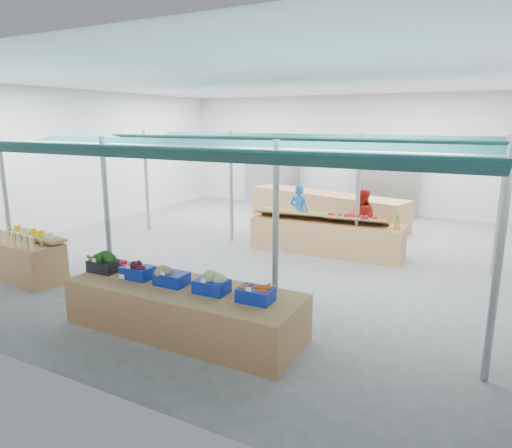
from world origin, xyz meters
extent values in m
plane|color=#5F5F61|center=(0.00, 0.00, 0.00)|extent=(13.00, 13.00, 0.00)
plane|color=silver|center=(0.00, 0.00, 4.20)|extent=(13.00, 13.00, 0.00)
plane|color=silver|center=(0.00, 6.50, 2.10)|extent=(12.00, 0.00, 12.00)
plane|color=silver|center=(-6.00, 0.00, 2.10)|extent=(0.00, 13.00, 13.00)
cylinder|color=gray|center=(-4.00, -4.00, 1.50)|extent=(0.10, 0.10, 3.00)
cylinder|color=gray|center=(-4.00, 0.50, 1.50)|extent=(0.10, 0.10, 3.00)
cylinder|color=gray|center=(-1.00, -4.00, 1.50)|extent=(0.10, 0.10, 3.00)
cylinder|color=gray|center=(-1.00, 0.50, 1.50)|extent=(0.10, 0.10, 3.00)
cylinder|color=gray|center=(2.50, -4.00, 1.50)|extent=(0.10, 0.10, 3.00)
cylinder|color=gray|center=(2.50, 0.50, 1.50)|extent=(0.10, 0.10, 3.00)
cylinder|color=gray|center=(5.50, -4.00, 1.50)|extent=(0.10, 0.10, 3.00)
cylinder|color=gray|center=(5.50, 0.50, 1.50)|extent=(0.10, 0.10, 3.00)
cylinder|color=gray|center=(0.75, -4.00, 2.85)|extent=(10.00, 0.06, 0.06)
cylinder|color=gray|center=(0.75, 0.50, 2.85)|extent=(10.00, 0.06, 0.06)
cube|color=#0B2D30|center=(0.75, -4.65, 2.78)|extent=(9.50, 1.28, 0.30)
cube|color=#0B2D30|center=(0.75, -3.35, 2.78)|extent=(9.50, 1.28, 0.30)
cube|color=#0B2D30|center=(0.75, -0.15, 2.78)|extent=(9.50, 1.28, 0.30)
cube|color=#0B2D30|center=(0.75, 1.15, 2.78)|extent=(9.50, 1.28, 0.30)
cube|color=#B23F33|center=(-2.50, 6.00, 1.00)|extent=(2.00, 0.50, 2.00)
cube|color=#B23F33|center=(2.00, 6.00, 1.00)|extent=(2.00, 0.50, 2.00)
cube|color=#956641|center=(-3.21, -4.23, 0.40)|extent=(1.90, 1.01, 0.81)
cube|color=#997247|center=(-3.18, -3.98, 0.88)|extent=(1.84, 0.55, 0.06)
cube|color=#956641|center=(1.23, -4.68, 0.37)|extent=(3.84, 1.33, 0.74)
cube|color=#956641|center=(1.70, 0.61, 0.41)|extent=(3.84, 1.05, 0.82)
cube|color=#956641|center=(0.50, 3.91, 0.50)|extent=(5.61, 2.53, 0.99)
cube|color=#0D2493|center=(2.51, -4.50, 0.29)|extent=(0.57, 0.49, 0.58)
imported|color=blue|center=(0.50, 1.71, 0.76)|extent=(0.57, 0.39, 1.53)
imported|color=#AD1E15|center=(2.30, 1.71, 0.76)|extent=(0.76, 0.60, 1.53)
cube|color=black|center=(-0.41, -4.70, 0.84)|extent=(0.51, 0.36, 0.20)
cube|color=white|center=(-0.41, -4.92, 1.00)|extent=(0.08, 0.01, 0.06)
cube|color=#0D2493|center=(0.33, -4.69, 0.84)|extent=(0.51, 0.36, 0.20)
cube|color=white|center=(0.34, -4.91, 1.00)|extent=(0.08, 0.01, 0.06)
cube|color=#0D2493|center=(1.02, -4.68, 0.84)|extent=(0.51, 0.36, 0.20)
cube|color=white|center=(1.03, -4.90, 1.00)|extent=(0.08, 0.01, 0.06)
cube|color=#0D2493|center=(1.76, -4.67, 0.84)|extent=(0.51, 0.36, 0.20)
cube|color=white|center=(1.77, -4.89, 1.00)|extent=(0.08, 0.01, 0.06)
cube|color=#0D2493|center=(2.51, -4.66, 0.84)|extent=(0.51, 0.36, 0.20)
cube|color=white|center=(2.51, -4.88, 1.00)|extent=(0.08, 0.01, 0.06)
sphere|color=brown|center=(-0.57, -4.83, 0.98)|extent=(0.09, 0.09, 0.09)
sphere|color=brown|center=(-0.62, -4.85, 1.02)|extent=(0.06, 0.06, 0.06)
cylinder|color=red|center=(0.33, -4.99, 1.10)|extent=(0.12, 0.12, 0.05)
cube|color=white|center=(0.33, -5.05, 0.88)|extent=(0.10, 0.01, 0.07)
cube|color=#997247|center=(0.80, 0.49, 0.94)|extent=(1.95, 0.82, 0.26)
cube|color=#997247|center=(2.48, 0.55, 0.94)|extent=(1.55, 0.79, 0.26)
cylinder|color=#8C6019|center=(3.43, 0.59, 0.93)|extent=(0.14, 0.14, 0.22)
cone|color=#26661E|center=(3.43, 0.59, 1.12)|extent=(0.12, 0.12, 0.18)
camera|label=1|loc=(5.39, -10.06, 3.26)|focal=32.00mm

